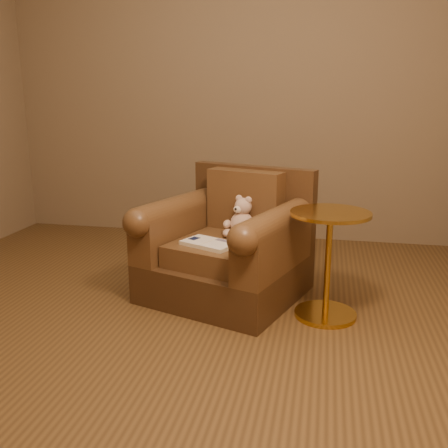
# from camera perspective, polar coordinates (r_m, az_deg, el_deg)

# --- Properties ---
(floor) EXTENTS (4.00, 4.00, 0.00)m
(floor) POSITION_cam_1_polar(r_m,az_deg,el_deg) (2.88, -7.37, -11.63)
(floor) COLOR brown
(floor) RESTS_ON ground
(armchair) EXTENTS (1.12, 1.09, 0.80)m
(armchair) POSITION_cam_1_polar(r_m,az_deg,el_deg) (3.22, 0.52, -2.76)
(armchair) COLOR #422916
(armchair) RESTS_ON floor
(teddy_bear) EXTENTS (0.20, 0.22, 0.27)m
(teddy_bear) POSITION_cam_1_polar(r_m,az_deg,el_deg) (3.21, 1.91, 0.39)
(teddy_bear) COLOR #CDA78F
(teddy_bear) RESTS_ON armchair
(guidebook) EXTENTS (0.37, 0.30, 0.03)m
(guidebook) POSITION_cam_1_polar(r_m,az_deg,el_deg) (3.02, -1.74, -2.24)
(guidebook) COLOR beige
(guidebook) RESTS_ON armchair
(side_table) EXTENTS (0.45, 0.45, 0.63)m
(side_table) POSITION_cam_1_polar(r_m,az_deg,el_deg) (2.93, 11.80, -4.19)
(side_table) COLOR gold
(side_table) RESTS_ON floor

